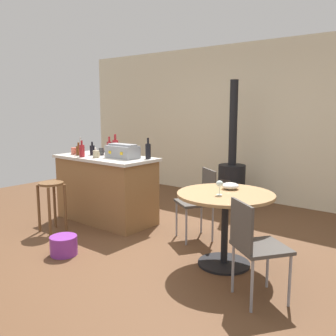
{
  "coord_description": "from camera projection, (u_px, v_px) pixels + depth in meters",
  "views": [
    {
      "loc": [
        2.83,
        -3.0,
        1.61
      ],
      "look_at": [
        0.02,
        0.47,
        0.88
      ],
      "focal_mm": 39.71,
      "sensor_mm": 36.0,
      "label": 1
    }
  ],
  "objects": [
    {
      "name": "ground_plane",
      "position": [
        141.0,
        247.0,
        4.32
      ],
      "size": [
        8.8,
        8.8,
        0.0
      ],
      "primitive_type": "plane",
      "color": "brown"
    },
    {
      "name": "back_wall",
      "position": [
        258.0,
        123.0,
        6.36
      ],
      "size": [
        8.0,
        0.1,
        2.7
      ],
      "primitive_type": "cube",
      "color": "beige",
      "rests_on": "ground_plane"
    },
    {
      "name": "kitchen_island",
      "position": [
        106.0,
        189.0,
        5.28
      ],
      "size": [
        1.49,
        0.72,
        0.93
      ],
      "color": "olive",
      "rests_on": "ground_plane"
    },
    {
      "name": "wooden_stool",
      "position": [
        52.0,
        196.0,
        4.81
      ],
      "size": [
        0.32,
        0.32,
        0.65
      ],
      "color": "brown",
      "rests_on": "ground_plane"
    },
    {
      "name": "dining_table",
      "position": [
        225.0,
        210.0,
        3.76
      ],
      "size": [
        0.98,
        0.98,
        0.76
      ],
      "color": "black",
      "rests_on": "ground_plane"
    },
    {
      "name": "folding_chair_near",
      "position": [
        254.0,
        243.0,
        3.06
      ],
      "size": [
        0.56,
        0.56,
        0.86
      ],
      "color": "#47423D",
      "rests_on": "ground_plane"
    },
    {
      "name": "folding_chair_far",
      "position": [
        200.0,
        198.0,
        4.55
      ],
      "size": [
        0.55,
        0.55,
        0.86
      ],
      "color": "#47423D",
      "rests_on": "ground_plane"
    },
    {
      "name": "wood_stove",
      "position": [
        232.0,
        176.0,
        6.06
      ],
      "size": [
        0.44,
        0.45,
        2.04
      ],
      "color": "black",
      "rests_on": "ground_plane"
    },
    {
      "name": "toolbox",
      "position": [
        122.0,
        151.0,
        5.02
      ],
      "size": [
        0.44,
        0.26,
        0.19
      ],
      "color": "gray",
      "rests_on": "kitchen_island"
    },
    {
      "name": "bottle_0",
      "position": [
        92.0,
        150.0,
        5.35
      ],
      "size": [
        0.07,
        0.07,
        0.19
      ],
      "color": "black",
      "rests_on": "kitchen_island"
    },
    {
      "name": "bottle_1",
      "position": [
        148.0,
        151.0,
        4.95
      ],
      "size": [
        0.07,
        0.07,
        0.28
      ],
      "color": "black",
      "rests_on": "kitchen_island"
    },
    {
      "name": "bottle_2",
      "position": [
        79.0,
        150.0,
        5.32
      ],
      "size": [
        0.07,
        0.07,
        0.18
      ],
      "color": "#603314",
      "rests_on": "kitchen_island"
    },
    {
      "name": "bottle_3",
      "position": [
        82.0,
        150.0,
        5.15
      ],
      "size": [
        0.07,
        0.07,
        0.23
      ],
      "color": "maroon",
      "rests_on": "kitchen_island"
    },
    {
      "name": "bottle_4",
      "position": [
        115.0,
        147.0,
        5.33
      ],
      "size": [
        0.08,
        0.08,
        0.3
      ],
      "color": "maroon",
      "rests_on": "kitchen_island"
    },
    {
      "name": "bottle_5",
      "position": [
        81.0,
        147.0,
        5.52
      ],
      "size": [
        0.06,
        0.06,
        0.24
      ],
      "color": "#B7B2AD",
      "rests_on": "kitchen_island"
    },
    {
      "name": "bottle_6",
      "position": [
        109.0,
        148.0,
        5.38
      ],
      "size": [
        0.08,
        0.08,
        0.26
      ],
      "color": "maroon",
      "rests_on": "kitchen_island"
    },
    {
      "name": "cup_0",
      "position": [
        94.0,
        151.0,
        5.55
      ],
      "size": [
        0.11,
        0.08,
        0.08
      ],
      "color": "white",
      "rests_on": "kitchen_island"
    },
    {
      "name": "cup_1",
      "position": [
        96.0,
        154.0,
        5.08
      ],
      "size": [
        0.12,
        0.09,
        0.1
      ],
      "color": "tan",
      "rests_on": "kitchen_island"
    },
    {
      "name": "cup_2",
      "position": [
        74.0,
        151.0,
        5.43
      ],
      "size": [
        0.12,
        0.08,
        0.1
      ],
      "color": "#DB6651",
      "rests_on": "kitchen_island"
    },
    {
      "name": "cup_3",
      "position": [
        101.0,
        151.0,
        5.34
      ],
      "size": [
        0.11,
        0.07,
        0.1
      ],
      "color": "#383838",
      "rests_on": "kitchen_island"
    },
    {
      "name": "wine_glass",
      "position": [
        220.0,
        184.0,
        3.63
      ],
      "size": [
        0.07,
        0.07,
        0.14
      ],
      "color": "silver",
      "rests_on": "dining_table"
    },
    {
      "name": "serving_bowl",
      "position": [
        230.0,
        186.0,
        3.9
      ],
      "size": [
        0.18,
        0.18,
        0.07
      ],
      "primitive_type": "ellipsoid",
      "color": "white",
      "rests_on": "dining_table"
    },
    {
      "name": "plastic_bucket",
      "position": [
        64.0,
        245.0,
        4.09
      ],
      "size": [
        0.3,
        0.3,
        0.21
      ],
      "primitive_type": "cylinder",
      "color": "purple",
      "rests_on": "ground_plane"
    }
  ]
}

